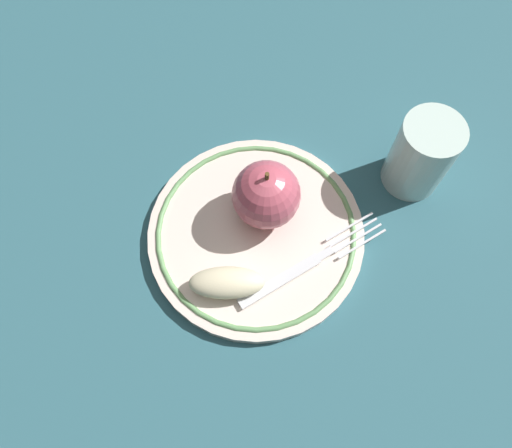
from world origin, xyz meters
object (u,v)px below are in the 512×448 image
(apple_red_whole, at_px, (266,195))
(plate, at_px, (256,234))
(drinking_glass, at_px, (421,155))
(fork, at_px, (307,264))
(apple_slice_front, at_px, (227,283))

(apple_red_whole, bearing_deg, plate, 89.65)
(apple_red_whole, distance_m, drinking_glass, 0.18)
(plate, xyz_separation_m, apple_red_whole, (-0.00, -0.03, 0.04))
(plate, bearing_deg, apple_red_whole, -90.35)
(plate, bearing_deg, fork, 166.99)
(apple_red_whole, bearing_deg, drinking_glass, -141.43)
(fork, height_order, drinking_glass, drinking_glass)
(plate, relative_size, apple_red_whole, 2.91)
(fork, xyz_separation_m, drinking_glass, (-0.07, -0.16, 0.03))
(plate, bearing_deg, drinking_glass, -135.04)
(apple_red_whole, bearing_deg, apple_slice_front, 87.33)
(apple_slice_front, xyz_separation_m, drinking_glass, (-0.14, -0.21, 0.02))
(apple_red_whole, height_order, drinking_glass, same)
(fork, bearing_deg, apple_slice_front, 164.13)
(plate, xyz_separation_m, drinking_glass, (-0.14, -0.14, 0.04))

